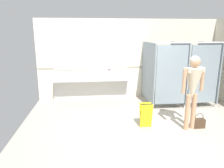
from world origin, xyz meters
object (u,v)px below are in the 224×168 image
Objects in this scene: person_standing at (193,84)px; handbag at (199,123)px; paper_cup at (104,74)px; soap_dispenser at (109,72)px; wet_floor_sign at (146,115)px.

person_standing is 4.73× the size of handbag.
handbag is 3.40× the size of paper_cup.
person_standing is at bearing -171.34° from handbag.
soap_dispenser is at bearing 122.74° from person_standing.
person_standing is at bearing -57.26° from soap_dispenser.
soap_dispenser is 0.33m from paper_cup.
handbag is 3.14m from paper_cup.
wet_floor_sign is at bearing 172.02° from handbag.
wet_floor_sign is (0.65, -2.33, -0.61)m from soap_dispenser.
person_standing is 1.28m from wet_floor_sign.
paper_cup is at bearing 132.92° from handbag.
paper_cup is (-2.07, 2.23, 0.78)m from handbag.
handbag is 0.62× the size of wet_floor_sign.
person_standing is 2.92× the size of wet_floor_sign.
wet_floor_sign is (-1.24, 0.17, 0.18)m from handbag.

